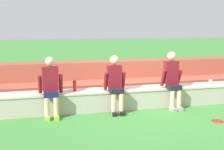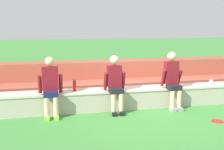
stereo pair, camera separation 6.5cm
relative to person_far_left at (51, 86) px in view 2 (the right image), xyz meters
The scene contains 9 objects.
ground_plane 2.35m from the person_far_left, ahead, with size 80.00×80.00×0.00m, color #428E3D.
stone_seating_wall 2.30m from the person_far_left, ahead, with size 9.54×0.59×0.48m.
brick_bleachers 2.86m from the person_far_left, 37.96° to the left, with size 12.20×1.53×0.97m.
person_far_left is the anchor object (origin of this frame).
person_left_of_center 1.45m from the person_far_left, ahead, with size 0.50×0.56×1.31m.
person_center 2.89m from the person_far_left, ahead, with size 0.50×0.56×1.37m.
water_bottle_mid_left 0.65m from the person_far_left, 30.22° to the left, with size 0.08×0.08×0.27m.
plastic_cup_right_end 4.10m from the person_far_left, ahead, with size 0.09×0.09×0.12m, color white.
frisbee 3.63m from the person_far_left, 18.51° to the right, with size 0.24×0.24×0.02m, color red.
Camera 2 is at (-2.31, -6.27, 1.97)m, focal length 45.83 mm.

